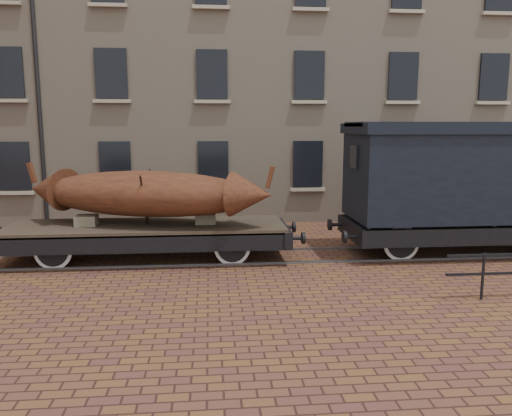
{
  "coord_description": "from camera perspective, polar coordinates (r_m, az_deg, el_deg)",
  "views": [
    {
      "loc": [
        -2.61,
        -13.31,
        3.57
      ],
      "look_at": [
        -1.34,
        0.5,
        1.3
      ],
      "focal_mm": 35.0,
      "sensor_mm": 36.0,
      "label": 1
    }
  ],
  "objects": [
    {
      "name": "warehouse_cream",
      "position": [
        24.21,
        8.59,
        17.34
      ],
      "size": [
        40.0,
        10.19,
        14.0
      ],
      "color": "tan",
      "rests_on": "ground"
    },
    {
      "name": "rail_track",
      "position": [
        14.02,
        5.68,
        -5.38
      ],
      "size": [
        30.0,
        1.52,
        0.06
      ],
      "color": "#59595E",
      "rests_on": "ground"
    },
    {
      "name": "iron_boat",
      "position": [
        13.53,
        -12.46,
        1.65
      ],
      "size": [
        6.82,
        3.48,
        1.64
      ],
      "color": "brown",
      "rests_on": "flatcar_wagon"
    },
    {
      "name": "goods_van",
      "position": [
        15.1,
        22.48,
        3.81
      ],
      "size": [
        7.14,
        2.6,
        3.69
      ],
      "color": "black",
      "rests_on": "ground"
    },
    {
      "name": "ground",
      "position": [
        14.03,
        5.68,
        -5.5
      ],
      "size": [
        90.0,
        90.0,
        0.0
      ],
      "primitive_type": "plane",
      "color": "#522D26"
    },
    {
      "name": "flatcar_wagon",
      "position": [
        13.71,
        -12.35,
        -2.66
      ],
      "size": [
        8.31,
        2.25,
        1.25
      ],
      "color": "#40342A",
      "rests_on": "ground"
    }
  ]
}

